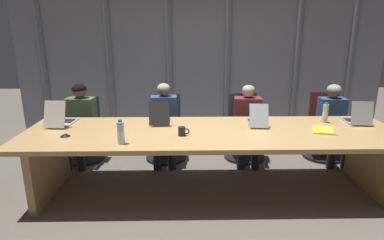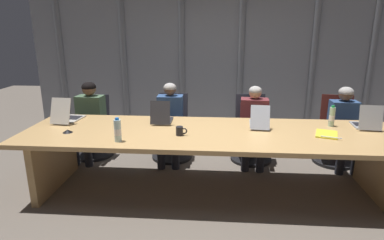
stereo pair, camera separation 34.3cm
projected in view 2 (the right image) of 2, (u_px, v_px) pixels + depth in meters
The scene contains 20 objects.
ground_plane at pixel (210, 191), 3.84m from camera, with size 13.71×13.71×0.00m, color #6B6056.
conference_table at pixel (211, 143), 3.67m from camera, with size 4.29×1.21×0.76m.
curtain_backdrop at pixel (214, 45), 5.89m from camera, with size 6.85×0.17×3.16m.
laptop_left_end at pixel (68, 116), 4.02m from camera, with size 0.28×0.47×0.32m.
laptop_left_mid at pixel (162, 118), 3.96m from camera, with size 0.24×0.37×0.30m.
laptop_center at pixel (259, 122), 3.82m from camera, with size 0.25×0.45×0.28m.
laptop_right_mid at pixel (366, 123), 3.74m from camera, with size 0.28×0.38×0.30m.
office_chair_left_end at pixel (93, 133), 4.90m from camera, with size 0.60×0.60×0.91m.
office_chair_left_mid at pixel (172, 134), 4.81m from camera, with size 0.60×0.60×0.94m.
office_chair_center at pixel (251, 136), 4.72m from camera, with size 0.60×0.60×0.95m.
office_chair_right_mid at pixel (335, 138), 4.64m from camera, with size 0.60×0.61×0.96m.
person_left_end at pixel (89, 116), 4.66m from camera, with size 0.43×0.57×1.14m.
person_left_mid at pixel (170, 119), 4.58m from camera, with size 0.38×0.56×1.14m.
person_center at pixel (254, 122), 4.49m from camera, with size 0.43×0.57×1.11m.
person_right_mid at pixel (345, 123), 4.40m from camera, with size 0.37×0.55×1.12m.
water_bottle_primary at pixel (118, 131), 3.28m from camera, with size 0.07×0.07×0.25m.
water_bottle_secondary at pixel (332, 117), 3.79m from camera, with size 0.07×0.07×0.25m.
coffee_mug_near at pixel (180, 131), 3.49m from camera, with size 0.13×0.08×0.10m.
conference_mic_left_side at pixel (68, 131), 3.59m from camera, with size 0.11×0.11×0.04m, color black.
spiral_notepad at pixel (327, 134), 3.51m from camera, with size 0.30×0.36×0.03m.
Camera 2 is at (0.05, -3.46, 1.89)m, focal length 29.94 mm.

